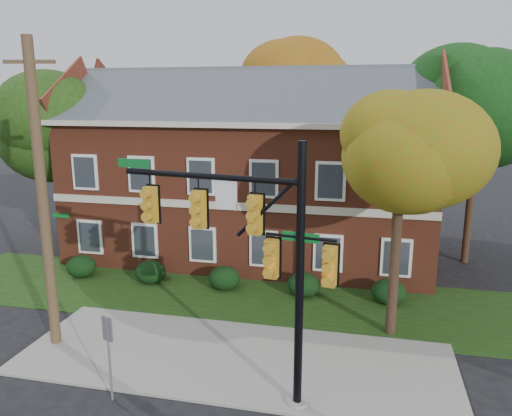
% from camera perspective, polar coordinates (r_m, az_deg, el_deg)
% --- Properties ---
extents(ground, '(120.00, 120.00, 0.00)m').
position_cam_1_polar(ground, '(16.11, -3.49, -18.64)').
color(ground, black).
rests_on(ground, ground).
extents(sidewalk, '(14.00, 5.00, 0.08)m').
position_cam_1_polar(sidewalk, '(16.91, -2.51, -16.81)').
color(sidewalk, gray).
rests_on(sidewalk, ground).
extents(grass_strip, '(30.00, 6.00, 0.04)m').
position_cam_1_polar(grass_strip, '(21.29, 1.09, -10.36)').
color(grass_strip, '#193811').
rests_on(grass_strip, ground).
extents(apartment_building, '(18.80, 8.80, 9.74)m').
position_cam_1_polar(apartment_building, '(26.04, -0.52, 5.29)').
color(apartment_building, brown).
rests_on(apartment_building, ground).
extents(hedge_far_left, '(1.40, 1.26, 1.05)m').
position_cam_1_polar(hedge_far_left, '(24.98, -19.34, -6.30)').
color(hedge_far_left, black).
rests_on(hedge_far_left, ground).
extents(hedge_left, '(1.40, 1.26, 1.05)m').
position_cam_1_polar(hedge_left, '(23.36, -11.98, -7.17)').
color(hedge_left, black).
rests_on(hedge_left, ground).
extents(hedge_center, '(1.40, 1.26, 1.05)m').
position_cam_1_polar(hedge_center, '(22.18, -3.65, -8.00)').
color(hedge_center, black).
rests_on(hedge_center, ground).
extents(hedge_right, '(1.40, 1.26, 1.05)m').
position_cam_1_polar(hedge_right, '(21.51, 5.44, -8.71)').
color(hedge_right, black).
rests_on(hedge_right, ground).
extents(hedge_far_right, '(1.40, 1.26, 1.05)m').
position_cam_1_polar(hedge_far_right, '(21.40, 14.90, -9.23)').
color(hedge_far_right, black).
rests_on(hedge_far_right, ground).
extents(tree_near_right, '(4.50, 4.25, 8.58)m').
position_cam_1_polar(tree_near_right, '(17.17, 17.12, 6.47)').
color(tree_near_right, black).
rests_on(tree_near_right, ground).
extents(tree_left_rear, '(5.40, 5.10, 8.88)m').
position_cam_1_polar(tree_left_rear, '(28.72, -20.56, 8.59)').
color(tree_left_rear, black).
rests_on(tree_left_rear, ground).
extents(tree_right_rear, '(6.30, 5.95, 10.62)m').
position_cam_1_polar(tree_right_rear, '(26.53, 24.97, 11.06)').
color(tree_right_rear, black).
rests_on(tree_right_rear, ground).
extents(tree_far_rear, '(6.84, 6.46, 11.52)m').
position_cam_1_polar(tree_far_rear, '(33.28, 4.98, 13.54)').
color(tree_far_rear, black).
rests_on(tree_far_rear, ground).
extents(traffic_signal, '(6.48, 1.27, 7.30)m').
position_cam_1_polar(traffic_signal, '(13.30, -0.34, -4.09)').
color(traffic_signal, gray).
rests_on(traffic_signal, ground).
extents(utility_pole, '(1.57, 0.44, 10.17)m').
position_cam_1_polar(utility_pole, '(17.51, -23.22, 1.11)').
color(utility_pole, brown).
rests_on(utility_pole, ground).
extents(sign_post, '(0.36, 0.16, 2.53)m').
position_cam_1_polar(sign_post, '(14.74, -16.50, -14.70)').
color(sign_post, slate).
rests_on(sign_post, ground).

